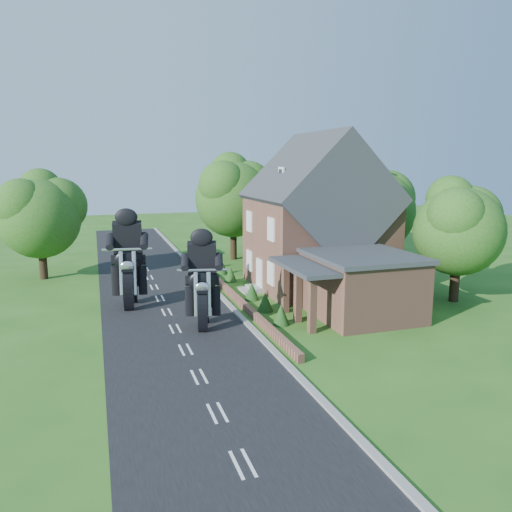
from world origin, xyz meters
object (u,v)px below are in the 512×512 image
object	(u,v)px
house	(318,222)
garden_wall	(232,294)
motorcycle_follow	(130,293)
motorcycle_lead	(203,313)
annex	(359,284)

from	to	relation	value
house	garden_wall	bearing A→B (deg)	-170.83
motorcycle_follow	motorcycle_lead	bearing A→B (deg)	132.95
house	annex	size ratio (longest dim) A/B	1.45
house	annex	distance (m)	7.30
annex	motorcycle_lead	bearing A→B (deg)	176.23
garden_wall	annex	xyz separation A→B (m)	(5.57, -5.80, 1.57)
motorcycle_lead	motorcycle_follow	world-z (taller)	motorcycle_follow
garden_wall	motorcycle_follow	bearing A→B (deg)	-177.25
garden_wall	motorcycle_lead	bearing A→B (deg)	-118.97
garden_wall	motorcycle_lead	world-z (taller)	motorcycle_lead
house	motorcycle_follow	bearing A→B (deg)	-174.00
garden_wall	motorcycle_lead	distance (m)	6.02
motorcycle_follow	house	bearing A→B (deg)	-164.11
annex	motorcycle_lead	size ratio (longest dim) A/B	4.33
house	motorcycle_lead	bearing A→B (deg)	-145.53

